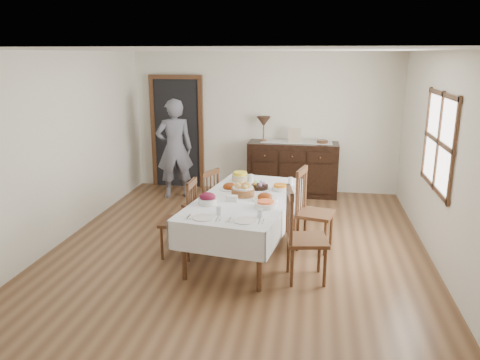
# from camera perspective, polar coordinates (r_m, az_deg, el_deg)

# --- Properties ---
(ground) EXTENTS (6.00, 6.00, 0.00)m
(ground) POSITION_cam_1_polar(r_m,az_deg,el_deg) (6.38, -0.15, -8.50)
(ground) COLOR brown
(room_shell) EXTENTS (5.02, 6.02, 2.65)m
(room_shell) POSITION_cam_1_polar(r_m,az_deg,el_deg) (6.35, -0.84, 6.84)
(room_shell) COLOR white
(room_shell) RESTS_ON ground
(dining_table) EXTENTS (1.48, 2.40, 0.77)m
(dining_table) POSITION_cam_1_polar(r_m,az_deg,el_deg) (6.05, 0.73, -2.92)
(dining_table) COLOR white
(dining_table) RESTS_ON ground
(chair_left_near) EXTENTS (0.43, 0.43, 1.02)m
(chair_left_near) POSITION_cam_1_polar(r_m,az_deg,el_deg) (6.07, -7.09, -4.62)
(chair_left_near) COLOR #4E2E1B
(chair_left_near) RESTS_ON ground
(chair_left_far) EXTENTS (0.53, 0.53, 0.98)m
(chair_left_far) POSITION_cam_1_polar(r_m,az_deg,el_deg) (6.78, -4.45, -2.63)
(chair_left_far) COLOR #4E2E1B
(chair_left_far) RESTS_ON ground
(chair_right_near) EXTENTS (0.53, 0.53, 1.10)m
(chair_right_near) POSITION_cam_1_polar(r_m,az_deg,el_deg) (5.43, 7.56, -6.63)
(chair_right_near) COLOR #4E2E1B
(chair_right_near) RESTS_ON ground
(chair_right_far) EXTENTS (0.55, 0.55, 1.10)m
(chair_right_far) POSITION_cam_1_polar(r_m,az_deg,el_deg) (6.33, 8.70, -3.48)
(chair_right_far) COLOR #4E2E1B
(chair_right_far) RESTS_ON ground
(sideboard) EXTENTS (1.64, 0.59, 0.99)m
(sideboard) POSITION_cam_1_polar(r_m,az_deg,el_deg) (8.74, 6.44, 1.39)
(sideboard) COLOR black
(sideboard) RESTS_ON ground
(person) EXTENTS (0.70, 0.59, 1.92)m
(person) POSITION_cam_1_polar(r_m,az_deg,el_deg) (8.51, -7.99, 4.18)
(person) COLOR slate
(person) RESTS_ON ground
(bread_basket) EXTENTS (0.30, 0.30, 0.17)m
(bread_basket) POSITION_cam_1_polar(r_m,az_deg,el_deg) (6.07, 0.35, -1.24)
(bread_basket) COLOR brown
(bread_basket) RESTS_ON dining_table
(egg_basket) EXTENTS (0.25, 0.25, 0.11)m
(egg_basket) POSITION_cam_1_polar(r_m,az_deg,el_deg) (6.40, 2.36, -0.75)
(egg_basket) COLOR black
(egg_basket) RESTS_ON dining_table
(ham_platter_a) EXTENTS (0.28, 0.28, 0.11)m
(ham_platter_a) POSITION_cam_1_polar(r_m,az_deg,el_deg) (6.36, -1.26, -0.89)
(ham_platter_a) COLOR white
(ham_platter_a) RESTS_ON dining_table
(ham_platter_b) EXTENTS (0.33, 0.33, 0.11)m
(ham_platter_b) POSITION_cam_1_polar(r_m,az_deg,el_deg) (5.91, 3.06, -2.17)
(ham_platter_b) COLOR white
(ham_platter_b) RESTS_ON dining_table
(beet_bowl) EXTENTS (0.23, 0.23, 0.15)m
(beet_bowl) POSITION_cam_1_polar(r_m,az_deg,el_deg) (5.74, -3.97, -2.33)
(beet_bowl) COLOR white
(beet_bowl) RESTS_ON dining_table
(carrot_bowl) EXTENTS (0.22, 0.22, 0.08)m
(carrot_bowl) POSITION_cam_1_polar(r_m,az_deg,el_deg) (6.33, 4.93, -0.93)
(carrot_bowl) COLOR white
(carrot_bowl) RESTS_ON dining_table
(pineapple_bowl) EXTENTS (0.24, 0.24, 0.13)m
(pineapple_bowl) POSITION_cam_1_polar(r_m,az_deg,el_deg) (6.77, 0.02, 0.39)
(pineapple_bowl) COLOR tan
(pineapple_bowl) RESTS_ON dining_table
(casserole_dish) EXTENTS (0.26, 0.26, 0.08)m
(casserole_dish) POSITION_cam_1_polar(r_m,az_deg,el_deg) (5.63, 3.14, -2.97)
(casserole_dish) COLOR white
(casserole_dish) RESTS_ON dining_table
(butter_dish) EXTENTS (0.15, 0.11, 0.07)m
(butter_dish) POSITION_cam_1_polar(r_m,az_deg,el_deg) (5.86, -1.00, -2.24)
(butter_dish) COLOR white
(butter_dish) RESTS_ON dining_table
(setting_left) EXTENTS (0.44, 0.31, 0.10)m
(setting_left) POSITION_cam_1_polar(r_m,az_deg,el_deg) (5.31, -3.89, -4.30)
(setting_left) COLOR white
(setting_left) RESTS_ON dining_table
(setting_right) EXTENTS (0.44, 0.31, 0.10)m
(setting_right) POSITION_cam_1_polar(r_m,az_deg,el_deg) (5.21, 1.18, -4.66)
(setting_right) COLOR white
(setting_right) RESTS_ON dining_table
(glass_far_a) EXTENTS (0.07, 0.07, 0.11)m
(glass_far_a) POSITION_cam_1_polar(r_m,az_deg,el_deg) (6.73, 1.34, 0.23)
(glass_far_a) COLOR white
(glass_far_a) RESTS_ON dining_table
(glass_far_b) EXTENTS (0.07, 0.07, 0.10)m
(glass_far_b) POSITION_cam_1_polar(r_m,az_deg,el_deg) (6.65, 6.19, -0.10)
(glass_far_b) COLOR white
(glass_far_b) RESTS_ON dining_table
(runner) EXTENTS (1.30, 0.35, 0.01)m
(runner) POSITION_cam_1_polar(r_m,az_deg,el_deg) (8.68, 6.89, 4.63)
(runner) COLOR silver
(runner) RESTS_ON sideboard
(table_lamp) EXTENTS (0.26, 0.26, 0.46)m
(table_lamp) POSITION_cam_1_polar(r_m,az_deg,el_deg) (8.65, 2.90, 7.04)
(table_lamp) COLOR brown
(table_lamp) RESTS_ON sideboard
(picture_frame) EXTENTS (0.22, 0.08, 0.28)m
(picture_frame) POSITION_cam_1_polar(r_m,az_deg,el_deg) (8.54, 6.67, 5.39)
(picture_frame) COLOR tan
(picture_frame) RESTS_ON sideboard
(deco_bowl) EXTENTS (0.20, 0.20, 0.06)m
(deco_bowl) POSITION_cam_1_polar(r_m,az_deg,el_deg) (8.62, 10.00, 4.60)
(deco_bowl) COLOR #4E2E1B
(deco_bowl) RESTS_ON sideboard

